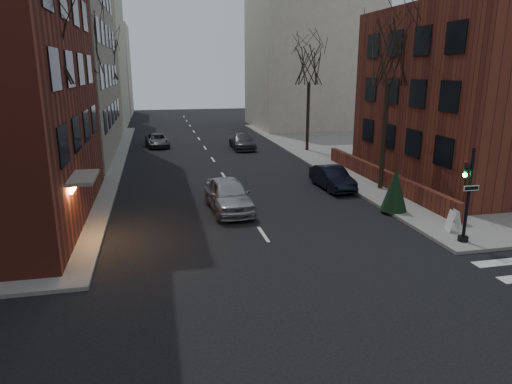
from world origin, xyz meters
TOP-DOWN VIEW (x-y plane):
  - building_right_brick at (16.50, 19.00)m, footprint 12.00×14.00m
  - low_wall_right at (9.30, 19.00)m, footprint 0.35×16.00m
  - building_distant_la at (-15.00, 55.00)m, footprint 14.00×16.00m
  - building_distant_ra at (15.00, 50.00)m, footprint 14.00×14.00m
  - building_distant_lb at (-13.00, 72.00)m, footprint 10.00×12.00m
  - traffic_signal at (7.94, 8.99)m, footprint 0.76×0.44m
  - tree_left_a at (-8.80, 14.00)m, footprint 4.18×4.18m
  - tree_left_b at (-8.80, 26.00)m, footprint 4.40×4.40m
  - tree_left_c at (-8.80, 40.00)m, footprint 3.96×3.96m
  - tree_right_a at (8.80, 18.00)m, footprint 3.96×3.96m
  - tree_right_b at (8.80, 32.00)m, footprint 3.74×3.74m
  - streetlamp_near at (-8.20, 22.00)m, footprint 0.36×0.36m
  - streetlamp_far at (-8.20, 42.00)m, footprint 0.36×0.36m
  - parked_sedan at (6.05, 19.00)m, footprint 1.67×4.30m
  - car_lane_silver at (-0.95, 15.92)m, footprint 2.26×5.10m
  - car_lane_gray at (3.37, 34.75)m, footprint 2.01×4.87m
  - car_lane_far at (-4.37, 37.64)m, footprint 2.44×4.58m
  - sandwich_board at (8.39, 10.24)m, footprint 0.52×0.66m
  - evergreen_shrub at (7.30, 13.63)m, footprint 1.70×1.70m

SIDE VIEW (x-z plane):
  - car_lane_far at x=-4.37m, z-range 0.00..1.22m
  - sandwich_board at x=8.39m, z-range 0.15..1.11m
  - low_wall_right at x=9.30m, z-range 0.15..1.15m
  - parked_sedan at x=6.05m, z-range 0.00..1.40m
  - car_lane_gray at x=3.37m, z-range 0.00..1.41m
  - car_lane_silver at x=-0.95m, z-range 0.00..1.70m
  - evergreen_shrub at x=7.30m, z-range 0.15..2.37m
  - traffic_signal at x=7.94m, z-range -0.09..3.91m
  - streetlamp_near at x=-8.20m, z-range 1.10..7.38m
  - streetlamp_far at x=-8.20m, z-range 1.10..7.38m
  - building_right_brick at x=16.50m, z-range 0.00..11.00m
  - building_distant_lb at x=-13.00m, z-range 0.00..14.00m
  - tree_right_b at x=8.80m, z-range 3.00..12.18m
  - building_distant_ra at x=15.00m, z-range 0.00..16.00m
  - tree_left_c at x=-8.80m, z-range 3.17..12.89m
  - tree_right_a at x=8.80m, z-range 3.17..12.89m
  - tree_left_a at x=-8.80m, z-range 3.34..13.60m
  - tree_left_b at x=-8.80m, z-range 3.51..14.31m
  - building_distant_la at x=-15.00m, z-range 0.00..18.00m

